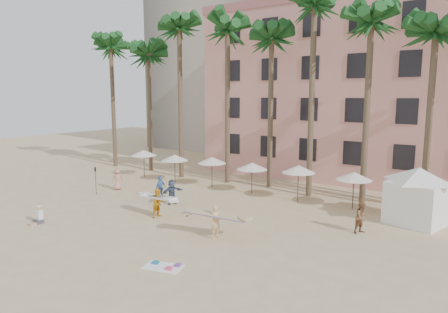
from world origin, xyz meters
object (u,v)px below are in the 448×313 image
Objects in this scene: pink_hotel at (399,93)px; carrier_white at (158,202)px; cabana at (418,191)px; carrier_yellow at (216,220)px.

pink_hotel reaches higher than carrier_white.
cabana reaches higher than carrier_white.
carrier_white is (-9.90, -22.23, -7.00)m from pink_hotel.
carrier_white is at bearing 168.43° from carrier_yellow.
pink_hotel is 6.35× the size of cabana.
pink_hotel is 25.32m from carrier_white.
cabana is 12.60m from carrier_yellow.
pink_hotel reaches higher than carrier_yellow.
pink_hotel is at bearing 65.99° from carrier_white.
carrier_white is at bearing -150.56° from cabana.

